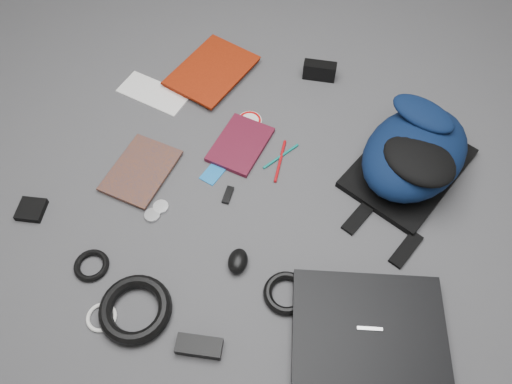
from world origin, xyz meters
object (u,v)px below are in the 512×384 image
at_px(backpack, 415,153).
at_px(laptop, 368,331).
at_px(mouse, 238,261).
at_px(comic_book, 118,162).
at_px(power_brick, 199,346).
at_px(dvd_case, 240,144).
at_px(pouch, 31,210).
at_px(textbook_red, 187,59).
at_px(compact_camera, 319,71).

distance_m(backpack, laptop, 0.54).
xyz_separation_m(laptop, mouse, (-0.38, 0.02, 0.00)).
distance_m(backpack, comic_book, 0.90).
xyz_separation_m(comic_book, power_brick, (0.51, -0.38, 0.01)).
bearing_deg(backpack, comic_book, -140.88).
xyz_separation_m(mouse, power_brick, (0.02, -0.24, -0.01)).
height_order(dvd_case, power_brick, power_brick).
bearing_deg(laptop, pouch, 162.47).
xyz_separation_m(backpack, pouch, (-0.94, -0.63, -0.08)).
height_order(textbook_red, dvd_case, textbook_red).
bearing_deg(textbook_red, pouch, -89.32).
bearing_deg(comic_book, dvd_case, 34.73).
distance_m(laptop, pouch, 1.00).
xyz_separation_m(backpack, textbook_red, (-0.85, 0.11, -0.07)).
bearing_deg(mouse, pouch, 175.36).
bearing_deg(mouse, power_brick, -101.13).
height_order(backpack, mouse, backpack).
distance_m(comic_book, mouse, 0.51).
bearing_deg(textbook_red, laptop, -27.55).
relative_size(backpack, power_brick, 3.69).
bearing_deg(laptop, dvd_case, 122.39).
relative_size(mouse, power_brick, 0.66).
distance_m(laptop, mouse, 0.38).
bearing_deg(dvd_case, compact_camera, 74.70).
xyz_separation_m(compact_camera, mouse, (0.07, -0.76, -0.01)).
relative_size(comic_book, mouse, 3.07).
relative_size(laptop, compact_camera, 3.40).
relative_size(comic_book, power_brick, 2.02).
relative_size(compact_camera, mouse, 1.48).
bearing_deg(laptop, comic_book, 146.63).
bearing_deg(backpack, textbook_red, -172.75).
bearing_deg(mouse, backpack, 42.38).
relative_size(dvd_case, power_brick, 1.80).
bearing_deg(compact_camera, pouch, -137.71).
height_order(laptop, dvd_case, laptop).
distance_m(textbook_red, compact_camera, 0.47).
bearing_deg(power_brick, pouch, 150.25).
bearing_deg(pouch, backpack, 33.77).
height_order(dvd_case, pouch, pouch).
bearing_deg(comic_book, compact_camera, 54.42).
relative_size(power_brick, pouch, 1.53).
bearing_deg(backpack, pouch, -131.76).
xyz_separation_m(comic_book, compact_camera, (0.42, 0.62, 0.02)).
bearing_deg(comic_book, textbook_red, 92.32).
distance_m(comic_book, dvd_case, 0.38).
bearing_deg(compact_camera, dvd_case, -121.20).
height_order(laptop, pouch, laptop).
bearing_deg(dvd_case, laptop, -34.78).
bearing_deg(textbook_red, backpack, 0.61).
bearing_deg(laptop, mouse, 153.53).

